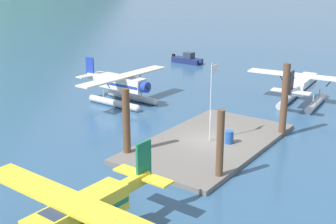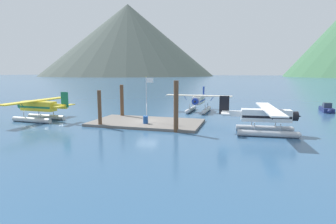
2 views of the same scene
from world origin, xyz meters
name	(u,v)px [view 1 (image 1 of 2)]	position (x,y,z in m)	size (l,w,h in m)	color
ground_plane	(209,145)	(0.00, 0.00, 0.00)	(1200.00, 1200.00, 0.00)	#2D5175
dock_platform	(209,143)	(0.00, 0.00, 0.15)	(13.34, 7.35, 0.30)	#66605B
piling_near_left	(220,146)	(-4.51, -3.26, 2.12)	(0.43, 0.43, 4.23)	brown
piling_near_right	(284,101)	(4.58, -3.52, 2.71)	(0.50, 0.50, 5.41)	brown
piling_far_left	(126,123)	(-4.85, 3.32, 2.28)	(0.49, 0.49, 4.55)	brown
flagpole	(212,93)	(0.15, -0.05, 3.73)	(0.95, 0.10, 5.46)	silver
fuel_drum	(229,137)	(0.37, -1.37, 0.74)	(0.62, 0.62, 0.88)	#1E4C99
seaplane_cream_bow_right	(123,87)	(4.51, 11.67, 1.58)	(10.44, 7.98, 3.84)	#B7BABF
seaplane_yellow_port_aft	(79,222)	(-14.18, -1.92, 1.58)	(7.98, 10.45, 3.84)	#B7BABF
seaplane_white_stbd_aft	(303,88)	(13.59, -1.95, 1.58)	(7.97, 10.48, 3.84)	#B7BABF
boat_navy_open_east	(188,60)	(24.20, 17.12, 0.49)	(1.73, 4.89, 1.50)	navy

